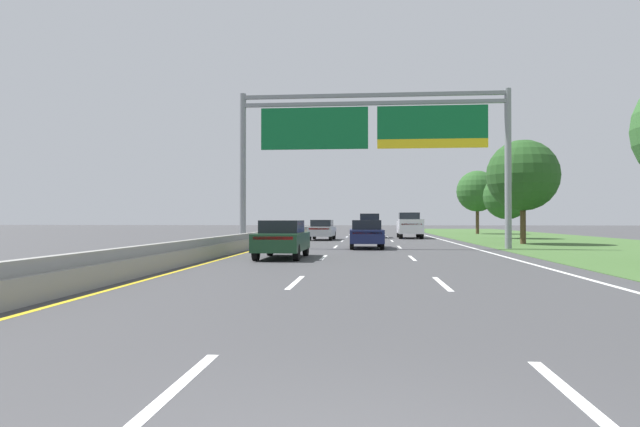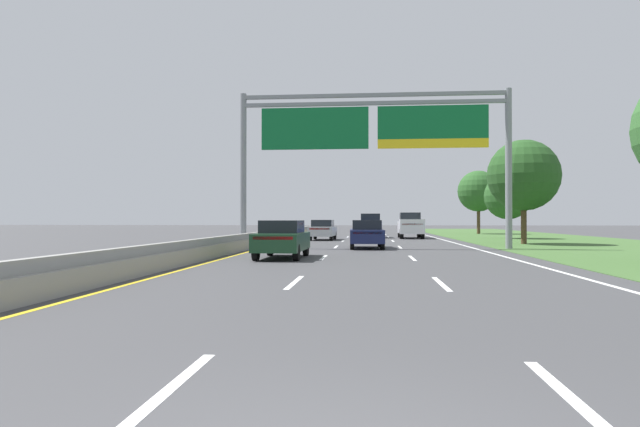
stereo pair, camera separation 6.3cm
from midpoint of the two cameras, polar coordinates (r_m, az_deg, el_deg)
The scene contains 13 objects.
ground_plane at distance 38.36m, azimuth 4.92°, elevation -3.02°, with size 220.00×220.00×0.00m, color #3D3D3F.
lane_striping at distance 37.91m, azimuth 4.92°, elevation -3.05°, with size 11.96×106.00×0.01m.
grass_verge_right at distance 40.82m, azimuth 24.93°, elevation -2.81°, with size 14.00×110.00×0.02m, color #3D602D.
median_barrier_concrete at distance 38.92m, azimuth -4.85°, elevation -2.47°, with size 0.60×110.00×0.85m.
overhead_sign_gantry at distance 30.62m, azimuth 5.48°, elevation 8.14°, with size 15.06×0.42×8.76m.
pickup_truck_white at distance 47.28m, azimuth 9.33°, elevation -1.26°, with size 2.07×5.42×2.20m.
car_navy_centre_lane_sedan at distance 30.47m, azimuth 4.80°, elevation -2.11°, with size 1.94×4.45×1.57m.
car_darkgreen_left_lane_sedan at distance 22.68m, azimuth -4.05°, elevation -2.63°, with size 1.86×4.42×1.57m.
car_silver_left_lane_sedan at distance 42.52m, azimuth 0.18°, elevation -1.69°, with size 1.94×4.45×1.57m.
car_blue_centre_lane_suv at distance 48.27m, azimuth 5.15°, elevation -1.23°, with size 1.95×4.72×2.11m.
roadside_tree_mid at distance 37.78m, azimuth 20.44°, elevation 3.76°, with size 4.62×4.62×6.79m.
roadside_tree_far at distance 48.05m, azimuth 18.97°, elevation 1.72°, with size 3.88×3.88×5.49m.
roadside_tree_distant at distance 62.49m, azimuth 16.13°, elevation 2.26°, with size 4.53×4.53×7.00m.
Camera 1 is at (-0.03, -3.33, 1.61)m, focal length 30.54 mm.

